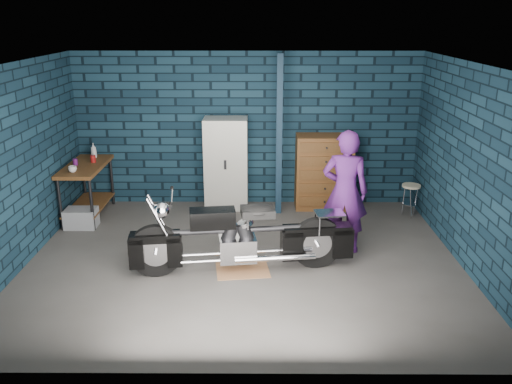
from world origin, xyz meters
TOP-DOWN VIEW (x-y plane):
  - ground at (0.00, 0.00)m, footprint 6.00×6.00m
  - room_walls at (0.00, 0.55)m, footprint 6.02×5.01m
  - support_post at (0.55, 1.95)m, footprint 0.10×0.10m
  - workbench at (-2.68, 1.75)m, footprint 0.60×1.40m
  - drip_mat at (-0.00, -0.30)m, footprint 0.77×0.61m
  - motorcycle at (-0.00, -0.30)m, footprint 2.60×1.00m
  - person at (1.44, 0.40)m, footprint 0.72×0.54m
  - storage_bin at (-2.66, 1.25)m, footprint 0.50×0.35m
  - locker at (-0.36, 2.23)m, footprint 0.75×0.53m
  - tool_chest at (1.35, 2.23)m, footprint 0.98×0.54m
  - shop_stool at (2.78, 1.78)m, footprint 0.40×0.40m
  - cup_a at (-2.73, 1.31)m, footprint 0.17×0.17m
  - mug_purple at (-2.83, 1.72)m, footprint 0.10×0.10m
  - mug_red at (-2.58, 1.91)m, footprint 0.11×0.11m
  - bottle at (-2.66, 2.21)m, footprint 0.12×0.12m

SIDE VIEW (x-z plane):
  - ground at x=0.00m, z-range 0.00..0.00m
  - drip_mat at x=0.00m, z-range 0.00..0.01m
  - storage_bin at x=-2.66m, z-range 0.00..0.31m
  - shop_stool at x=2.78m, z-range 0.00..0.56m
  - workbench at x=-2.68m, z-range 0.00..0.91m
  - motorcycle at x=0.00m, z-range 0.00..1.12m
  - tool_chest at x=1.35m, z-range 0.00..1.30m
  - locker at x=-0.36m, z-range 0.00..1.60m
  - person at x=1.44m, z-range 0.00..1.79m
  - cup_a at x=-2.73m, z-range 0.91..1.01m
  - mug_purple at x=-2.83m, z-range 0.91..1.02m
  - mug_red at x=-2.58m, z-range 0.91..1.03m
  - bottle at x=-2.66m, z-range 0.91..1.17m
  - support_post at x=0.55m, z-range 0.00..2.70m
  - room_walls at x=0.00m, z-range 0.55..3.26m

